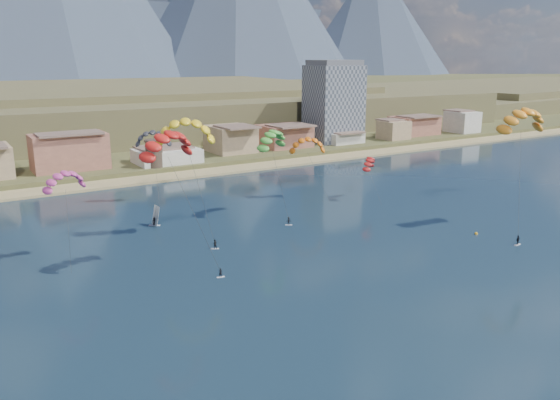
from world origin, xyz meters
name	(u,v)px	position (x,y,z in m)	size (l,w,h in m)	color
ground	(398,315)	(0.00, 0.00, 0.00)	(2400.00, 2400.00, 0.00)	black
beach	(148,179)	(0.00, 106.00, 0.25)	(2200.00, 12.00, 0.90)	tan
foothills	(105,110)	(22.39, 232.47, 9.08)	(940.00, 210.00, 18.00)	brown
apartment_tower	(334,102)	(85.00, 128.00, 17.82)	(20.00, 16.00, 32.00)	gray
watchtower	(154,153)	(5.00, 114.00, 6.37)	(5.82, 5.82, 8.60)	#47382D
kitesurfer_red	(167,140)	(-20.21, 35.08, 22.37)	(11.85, 13.43, 25.45)	silver
kitesurfer_yellow	(186,127)	(-10.31, 50.89, 22.12)	(13.10, 16.26, 25.67)	silver
kitesurfer_orange	(522,116)	(52.34, 19.96, 23.56)	(18.20, 13.13, 27.96)	silver
kitesurfer_green	(272,137)	(12.14, 54.91, 17.99)	(10.69, 14.65, 21.00)	silver
distant_kite_pink	(64,177)	(-34.48, 48.53, 15.19)	(8.85, 6.88, 18.02)	#262626
distant_kite_dark	(153,136)	(-6.83, 80.29, 16.73)	(9.92, 7.56, 19.71)	#262626
distant_kite_orange	(308,142)	(28.02, 63.65, 14.40)	(10.38, 7.57, 17.67)	#262626
distant_kite_red	(369,161)	(40.46, 54.27, 9.82)	(7.48, 7.52, 13.04)	#262626
windsurfer	(155,219)	(-14.41, 60.36, 1.37)	(2.71, 2.74, 4.33)	silver
buoy	(476,234)	(40.02, 19.24, 0.11)	(0.67, 0.67, 0.67)	gold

